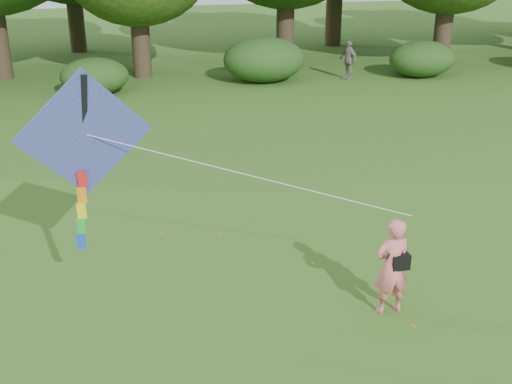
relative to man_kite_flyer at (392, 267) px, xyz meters
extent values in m
plane|color=#265114|center=(-0.95, 0.08, -0.85)|extent=(100.00, 100.00, 0.00)
imported|color=#DF696D|center=(0.00, 0.00, 0.00)|extent=(0.66, 0.47, 1.69)
imported|color=gray|center=(5.71, 17.69, -0.02)|extent=(0.79, 1.05, 1.66)
cube|color=black|center=(0.12, -0.03, 0.10)|extent=(0.30, 0.20, 0.26)
cylinder|color=black|center=(0.00, -0.04, 0.43)|extent=(0.33, 0.14, 0.47)
cube|color=#224695|center=(-4.67, 0.86, 2.30)|extent=(2.00, 0.50, 2.02)
cube|color=black|center=(-4.67, 0.89, 2.30)|extent=(0.27, 0.50, 1.83)
cylinder|color=white|center=(-2.21, 0.40, 1.60)|extent=(4.92, 0.92, 1.41)
cube|color=red|center=(-4.77, 0.88, 1.59)|extent=(0.14, 0.06, 0.26)
cube|color=orange|center=(-4.80, 0.88, 1.33)|extent=(0.14, 0.06, 0.26)
cube|color=yellow|center=(-4.83, 0.88, 1.07)|extent=(0.14, 0.06, 0.26)
cube|color=green|center=(-4.86, 0.88, 0.81)|extent=(0.14, 0.06, 0.26)
cube|color=blue|center=(-4.89, 0.88, 0.55)|extent=(0.14, 0.06, 0.26)
cylinder|color=#3A2D1E|center=(-2.95, 20.08, 0.73)|extent=(0.80, 0.80, 3.15)
cylinder|color=#3A2D1E|center=(4.05, 22.08, 0.99)|extent=(0.86, 0.86, 3.67)
cylinder|color=#3A2D1E|center=(11.05, 19.58, 0.87)|extent=(0.83, 0.83, 3.43)
cylinder|color=#3A2D1E|center=(-5.95, 27.58, 0.90)|extent=(0.84, 0.84, 3.50)
cylinder|color=#3A2D1E|center=(8.05, 26.58, 1.17)|extent=(0.90, 0.90, 4.02)
ellipsoid|color=#264919|center=(-4.95, 17.18, -0.13)|extent=(2.66, 2.09, 1.42)
ellipsoid|color=#264919|center=(2.05, 17.98, 0.09)|extent=(3.50, 2.75, 1.88)
ellipsoid|color=#264919|center=(9.05, 17.48, -0.06)|extent=(2.94, 2.31, 1.58)
cube|color=brown|center=(0.22, -0.50, -0.84)|extent=(0.13, 0.14, 0.01)
cube|color=brown|center=(-2.29, 3.54, -0.84)|extent=(0.14, 0.14, 0.01)
cube|color=brown|center=(-3.46, 3.84, -0.84)|extent=(0.14, 0.14, 0.01)
cube|color=brown|center=(-0.16, 6.43, -0.84)|extent=(0.12, 0.14, 0.01)
cube|color=brown|center=(-5.27, 7.93, -0.84)|extent=(0.13, 0.14, 0.01)
cube|color=brown|center=(-1.49, 11.13, -0.84)|extent=(0.14, 0.14, 0.01)
cube|color=brown|center=(2.86, 11.85, -0.84)|extent=(0.11, 0.14, 0.01)
camera|label=1|loc=(-4.15, -8.53, 5.04)|focal=45.00mm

